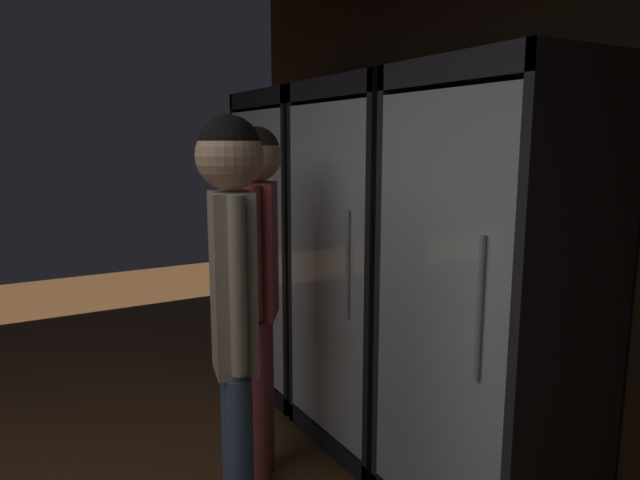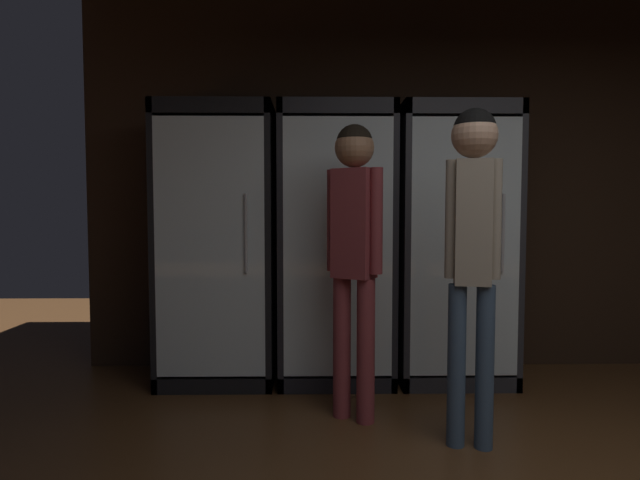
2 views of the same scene
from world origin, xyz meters
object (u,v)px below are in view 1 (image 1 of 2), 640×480
(shopper_near, at_px, (233,290))
(cooler_center, at_px, (500,308))
(cooler_far_left, at_px, (305,246))
(shopper_far, at_px, (259,264))
(cooler_left, at_px, (380,270))

(shopper_near, bearing_deg, cooler_center, 79.97)
(cooler_far_left, xyz_separation_m, shopper_near, (1.44, -1.07, 0.17))
(cooler_center, xyz_separation_m, shopper_near, (-0.19, -1.07, 0.17))
(shopper_far, bearing_deg, cooler_center, 44.32)
(cooler_far_left, relative_size, shopper_far, 1.14)
(cooler_left, bearing_deg, cooler_far_left, -179.98)
(cooler_left, relative_size, cooler_center, 1.00)
(cooler_center, bearing_deg, shopper_far, -135.68)
(cooler_center, bearing_deg, shopper_near, -100.03)
(shopper_near, bearing_deg, cooler_left, 120.40)
(cooler_center, bearing_deg, cooler_far_left, -179.95)
(cooler_far_left, bearing_deg, cooler_left, 0.02)
(cooler_far_left, bearing_deg, shopper_near, -36.52)
(cooler_left, distance_m, shopper_far, 0.74)
(cooler_left, bearing_deg, shopper_far, -84.45)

